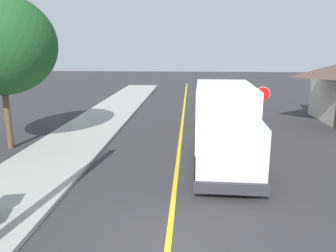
{
  "coord_description": "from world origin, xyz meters",
  "views": [
    {
      "loc": [
        0.49,
        -7.42,
        4.79
      ],
      "look_at": [
        -0.47,
        6.89,
        1.4
      ],
      "focal_mm": 35.82,
      "sensor_mm": 36.0,
      "label": 1
    }
  ],
  "objects": [
    {
      "name": "ground_plane",
      "position": [
        0.0,
        0.0,
        0.0
      ],
      "size": [
        120.0,
        120.0,
        0.0
      ],
      "primitive_type": "plane",
      "color": "#303033"
    },
    {
      "name": "sidewalk_curb",
      "position": [
        -5.4,
        4.0,
        0.07
      ],
      "size": [
        3.6,
        60.0,
        0.15
      ],
      "primitive_type": "cube",
      "color": "#9E9E99",
      "rests_on": "ground"
    },
    {
      "name": "centre_line_yellow",
      "position": [
        0.0,
        10.0,
        0.0
      ],
      "size": [
        0.16,
        56.0,
        0.01
      ],
      "primitive_type": "cube",
      "color": "gold",
      "rests_on": "ground"
    },
    {
      "name": "box_truck",
      "position": [
        1.95,
        6.41,
        1.77
      ],
      "size": [
        2.62,
        7.25,
        3.2
      ],
      "color": "white",
      "rests_on": "ground"
    },
    {
      "name": "parked_car_near",
      "position": [
        2.47,
        12.91,
        0.79
      ],
      "size": [
        1.81,
        4.4,
        1.67
      ],
      "color": "maroon",
      "rests_on": "ground"
    },
    {
      "name": "parked_car_mid",
      "position": [
        2.56,
        19.55,
        0.79
      ],
      "size": [
        1.91,
        4.44,
        1.67
      ],
      "color": "#B7B7BC",
      "rests_on": "ground"
    },
    {
      "name": "stop_sign",
      "position": [
        4.51,
        11.35,
        1.86
      ],
      "size": [
        0.8,
        0.1,
        2.65
      ],
      "color": "gray",
      "rests_on": "ground"
    },
    {
      "name": "street_tree_near",
      "position": [
        -8.17,
        7.63,
        4.89
      ],
      "size": [
        5.08,
        5.08,
        7.18
      ],
      "color": "brown",
      "rests_on": "ground"
    }
  ]
}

